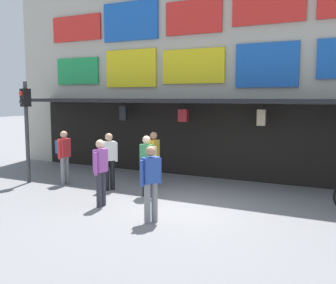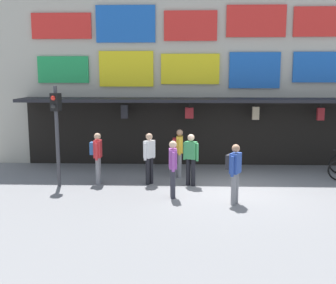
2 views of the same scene
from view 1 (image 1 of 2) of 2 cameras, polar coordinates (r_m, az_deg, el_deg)
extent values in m
plane|color=slate|center=(9.49, 1.03, -9.99)|extent=(80.00, 80.00, 0.00)
cube|color=#B2AD9E|center=(13.45, 9.76, 12.04)|extent=(18.00, 1.20, 8.00)
cube|color=black|center=(12.15, 7.84, 6.04)|extent=(15.30, 1.40, 0.12)
cube|color=red|center=(16.00, -13.37, 16.02)|extent=(2.29, 0.08, 0.96)
cube|color=blue|center=(14.59, -5.60, 17.35)|extent=(2.26, 0.08, 1.38)
cube|color=red|center=(13.46, 3.76, 17.95)|extent=(2.00, 0.08, 1.11)
cube|color=red|center=(12.75, 14.60, 19.13)|extent=(2.23, 0.08, 1.17)
cube|color=green|center=(15.82, -13.21, 10.14)|extent=(1.98, 0.08, 1.02)
cube|color=yellow|center=(14.38, -5.52, 10.76)|extent=(2.10, 0.08, 1.35)
cube|color=yellow|center=(13.24, 3.71, 11.11)|extent=(2.24, 0.08, 1.15)
cube|color=blue|center=(12.48, 14.35, 10.96)|extent=(1.94, 0.08, 1.36)
cylinder|color=black|center=(13.96, -6.60, 5.60)|extent=(0.02, 0.02, 0.14)
cube|color=#232328|center=(13.97, -6.58, 4.26)|extent=(0.26, 0.16, 0.51)
cylinder|color=black|center=(12.57, 2.28, 5.35)|extent=(0.02, 0.02, 0.22)
cube|color=maroon|center=(12.58, 2.28, 3.94)|extent=(0.31, 0.19, 0.40)
cylinder|color=black|center=(11.95, 13.69, 5.15)|extent=(0.02, 0.02, 0.19)
cube|color=tan|center=(11.96, 13.64, 3.52)|extent=(0.25, 0.15, 0.48)
cube|color=black|center=(12.88, 8.72, 0.04)|extent=(15.30, 0.04, 2.50)
cylinder|color=#38383D|center=(12.93, -20.12, 1.29)|extent=(0.12, 0.12, 3.20)
cube|color=black|center=(12.89, -20.32, 6.17)|extent=(0.34, 0.31, 0.56)
sphere|color=red|center=(12.83, -20.87, 6.73)|extent=(0.15, 0.15, 0.15)
sphere|color=black|center=(12.83, -20.82, 5.57)|extent=(0.15, 0.15, 0.15)
cylinder|color=gray|center=(12.55, -14.71, -4.02)|extent=(0.14, 0.14, 0.88)
cylinder|color=gray|center=(12.42, -15.26, -4.14)|extent=(0.14, 0.14, 0.88)
cube|color=red|center=(12.38, -15.08, -0.80)|extent=(0.22, 0.36, 0.56)
sphere|color=tan|center=(12.33, -15.14, 1.09)|extent=(0.22, 0.22, 0.22)
cylinder|color=red|center=(12.54, -14.40, -0.91)|extent=(0.09, 0.09, 0.56)
cylinder|color=red|center=(12.22, -15.77, -1.15)|extent=(0.09, 0.09, 0.56)
cube|color=#2D5693|center=(12.48, -15.63, -0.67)|extent=(0.16, 0.28, 0.40)
cylinder|color=black|center=(10.55, -2.89, -5.82)|extent=(0.14, 0.14, 0.88)
cylinder|color=black|center=(10.70, -3.44, -5.65)|extent=(0.14, 0.14, 0.88)
cube|color=#388E51|center=(10.49, -3.19, -1.89)|extent=(0.42, 0.36, 0.56)
sphere|color=beige|center=(10.44, -3.21, 0.33)|extent=(0.22, 0.22, 0.22)
cylinder|color=#388E51|center=(10.32, -2.51, -2.31)|extent=(0.09, 0.09, 0.56)
cylinder|color=#388E51|center=(10.68, -3.85, -2.02)|extent=(0.09, 0.09, 0.56)
cube|color=tan|center=(10.58, -2.47, -1.71)|extent=(0.32, 0.27, 0.40)
cylinder|color=gray|center=(8.52, -2.01, -8.86)|extent=(0.14, 0.14, 0.88)
cylinder|color=gray|center=(8.43, -3.07, -9.04)|extent=(0.14, 0.14, 0.88)
cube|color=#28479E|center=(8.31, -2.56, -4.17)|extent=(0.37, 0.42, 0.56)
sphere|color=#A87A5B|center=(8.24, -2.58, -1.37)|extent=(0.22, 0.22, 0.22)
cylinder|color=#28479E|center=(8.43, -1.28, -4.35)|extent=(0.09, 0.09, 0.56)
cylinder|color=#28479E|center=(8.21, -3.88, -4.66)|extent=(0.09, 0.09, 0.56)
cube|color=#232328|center=(8.44, -3.13, -3.86)|extent=(0.28, 0.32, 0.40)
cylinder|color=black|center=(11.43, -9.06, -4.92)|extent=(0.14, 0.14, 0.88)
cylinder|color=black|center=(11.49, -8.22, -4.84)|extent=(0.14, 0.14, 0.88)
cube|color=white|center=(11.34, -8.70, -1.32)|extent=(0.38, 0.42, 0.56)
sphere|color=tan|center=(11.29, -8.74, 0.74)|extent=(0.22, 0.22, 0.22)
cylinder|color=white|center=(11.27, -9.74, -1.64)|extent=(0.09, 0.09, 0.56)
cylinder|color=white|center=(11.43, -7.67, -1.49)|extent=(0.09, 0.09, 0.56)
cylinder|color=#2D2D38|center=(9.75, -10.15, -6.97)|extent=(0.14, 0.14, 0.88)
cylinder|color=#2D2D38|center=(9.90, -9.59, -6.75)|extent=(0.14, 0.14, 0.88)
cube|color=#9E4CA8|center=(9.68, -9.95, -2.71)|extent=(0.25, 0.38, 0.56)
sphere|color=beige|center=(9.63, -10.00, -0.30)|extent=(0.22, 0.22, 0.22)
cylinder|color=#9E4CA8|center=(9.51, -10.65, -3.20)|extent=(0.09, 0.09, 0.56)
cylinder|color=#9E4CA8|center=(9.88, -9.27, -2.81)|extent=(0.09, 0.09, 0.56)
cylinder|color=gray|center=(11.79, -1.90, -4.49)|extent=(0.14, 0.14, 0.88)
cylinder|color=gray|center=(11.64, -2.33, -4.64)|extent=(0.14, 0.14, 0.88)
cube|color=gold|center=(11.59, -2.13, -1.07)|extent=(0.22, 0.36, 0.56)
sphere|color=#A87A5B|center=(11.55, -2.14, 0.95)|extent=(0.22, 0.22, 0.22)
cylinder|color=gold|center=(11.79, -1.61, -1.18)|extent=(0.09, 0.09, 0.56)
cylinder|color=gold|center=(11.41, -2.67, -1.45)|extent=(0.09, 0.09, 0.56)
cube|color=maroon|center=(11.67, -2.82, -0.92)|extent=(0.16, 0.28, 0.40)
camera|label=2|loc=(6.84, -100.57, 6.06)|focal=44.40mm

